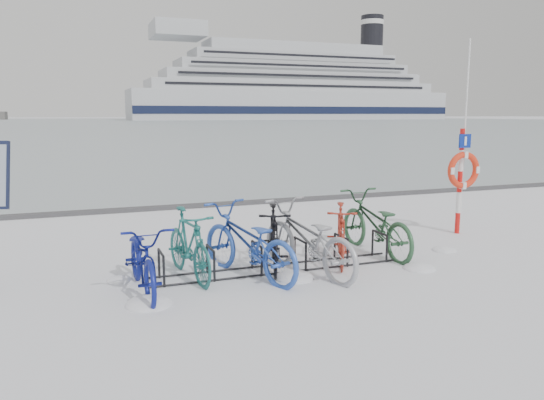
% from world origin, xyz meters
% --- Properties ---
extents(ground, '(900.00, 900.00, 0.00)m').
position_xyz_m(ground, '(0.00, 0.00, 0.00)').
color(ground, white).
rests_on(ground, ground).
extents(ice_sheet, '(400.00, 298.00, 0.02)m').
position_xyz_m(ice_sheet, '(0.00, 155.00, 0.01)').
color(ice_sheet, '#9DAAB1').
rests_on(ice_sheet, ground).
extents(quay_edge, '(400.00, 0.25, 0.10)m').
position_xyz_m(quay_edge, '(0.00, 5.90, 0.05)').
color(quay_edge, '#3F3F42').
rests_on(quay_edge, ground).
extents(bike_rack, '(4.00, 0.48, 0.46)m').
position_xyz_m(bike_rack, '(0.00, 0.00, 0.18)').
color(bike_rack, black).
rests_on(bike_rack, ground).
extents(lifebuoy_station, '(0.74, 0.22, 3.83)m').
position_xyz_m(lifebuoy_station, '(4.32, 1.04, 1.29)').
color(lifebuoy_station, red).
rests_on(lifebuoy_station, ground).
extents(cruise_ferry, '(139.79, 26.36, 45.93)m').
position_xyz_m(cruise_ferry, '(87.33, 208.12, 12.51)').
color(cruise_ferry, silver).
rests_on(cruise_ferry, ground).
extents(bike_0, '(0.72, 1.92, 1.00)m').
position_xyz_m(bike_0, '(-2.08, -0.29, 0.50)').
color(bike_0, navy).
rests_on(bike_0, ground).
extents(bike_1, '(0.72, 1.80, 1.05)m').
position_xyz_m(bike_1, '(-1.37, 0.13, 0.53)').
color(bike_1, '#1C635F').
rests_on(bike_1, ground).
extents(bike_2, '(1.45, 2.24, 1.11)m').
position_xyz_m(bike_2, '(-0.55, -0.15, 0.56)').
color(bike_2, blue).
rests_on(bike_2, ground).
extents(bike_3, '(0.98, 1.74, 1.01)m').
position_xyz_m(bike_3, '(-0.02, 0.15, 0.51)').
color(bike_3, black).
rests_on(bike_3, ground).
extents(bike_4, '(1.28, 2.26, 1.12)m').
position_xyz_m(bike_4, '(0.35, -0.30, 0.56)').
color(bike_4, '#A1A3A9').
rests_on(bike_4, ground).
extents(bike_5, '(1.12, 1.67, 0.98)m').
position_xyz_m(bike_5, '(1.11, 0.08, 0.49)').
color(bike_5, '#AA2E1E').
rests_on(bike_5, ground).
extents(bike_6, '(0.82, 2.13, 1.10)m').
position_xyz_m(bike_6, '(1.93, 0.37, 0.55)').
color(bike_6, '#295234').
rests_on(bike_6, ground).
extents(snow_drifts, '(5.92, 2.25, 0.21)m').
position_xyz_m(snow_drifts, '(0.04, -0.15, 0.00)').
color(snow_drifts, white).
rests_on(snow_drifts, ground).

